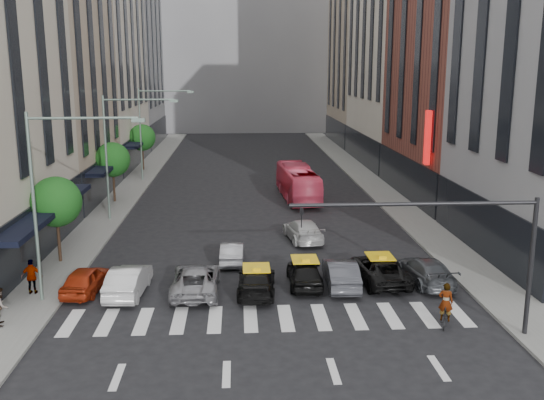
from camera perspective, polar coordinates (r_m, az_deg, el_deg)
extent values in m
plane|color=black|center=(26.55, 0.25, -12.35)|extent=(160.00, 160.00, 0.00)
cube|color=slate|center=(56.08, -13.49, 0.70)|extent=(3.00, 96.00, 0.15)
cube|color=slate|center=(56.69, 10.04, 0.98)|extent=(3.00, 96.00, 0.15)
cube|color=tan|center=(54.33, -20.37, 12.59)|extent=(8.00, 16.00, 24.00)
cube|color=beige|center=(72.09, -16.46, 17.40)|extent=(8.00, 20.00, 36.00)
cube|color=gray|center=(90.49, -13.58, 14.53)|extent=(8.00, 18.00, 30.00)
cube|color=brown|center=(54.34, 17.13, 13.86)|extent=(8.00, 18.00, 26.00)
cube|color=tan|center=(91.01, 8.71, 14.08)|extent=(8.00, 18.00, 28.00)
cube|color=gray|center=(109.29, -2.59, 16.00)|extent=(30.00, 10.00, 36.00)
cylinder|color=black|center=(36.81, -19.45, -3.10)|extent=(0.18, 0.18, 3.15)
sphere|color=#154B16|center=(36.36, -19.67, -0.16)|extent=(2.88, 2.88, 2.88)
cylinder|color=black|center=(51.97, -14.67, 1.59)|extent=(0.18, 0.18, 3.15)
sphere|color=#154B16|center=(51.66, -14.78, 3.69)|extent=(2.88, 2.88, 2.88)
cylinder|color=black|center=(67.52, -12.06, 4.14)|extent=(0.18, 0.18, 3.15)
sphere|color=#154B16|center=(67.28, -12.13, 5.77)|extent=(2.88, 2.88, 2.88)
cylinder|color=gray|center=(30.33, -21.47, -0.78)|extent=(0.16, 0.16, 9.00)
cylinder|color=gray|center=(29.02, -17.39, 7.37)|extent=(5.00, 0.12, 0.12)
cube|color=gray|center=(28.52, -12.47, 7.36)|extent=(0.60, 0.25, 0.18)
cylinder|color=gray|center=(45.54, -15.33, 3.80)|extent=(0.16, 0.16, 9.00)
cylinder|color=gray|center=(44.68, -12.46, 9.21)|extent=(5.00, 0.12, 0.12)
cube|color=gray|center=(44.36, -9.23, 9.19)|extent=(0.60, 0.25, 0.18)
cylinder|color=gray|center=(61.16, -12.27, 6.05)|extent=(0.16, 0.16, 9.00)
cylinder|color=gray|center=(60.51, -10.08, 10.07)|extent=(5.00, 0.12, 0.12)
cube|color=gray|center=(60.28, -7.68, 10.05)|extent=(0.60, 0.25, 0.18)
cylinder|color=black|center=(27.23, 23.16, -5.97)|extent=(0.20, 0.20, 6.00)
cylinder|color=black|center=(24.68, 13.26, -0.37)|extent=(10.00, 0.16, 0.16)
imported|color=black|center=(23.92, 2.80, -1.68)|extent=(0.13, 0.16, 0.80)
cube|color=red|center=(46.54, 14.44, 5.70)|extent=(0.30, 0.70, 4.00)
imported|color=#9F270E|center=(32.08, -17.13, -7.17)|extent=(2.02, 4.09, 1.34)
imported|color=beige|center=(31.22, -13.36, -7.36)|extent=(1.84, 4.57, 1.48)
imported|color=gray|center=(30.87, -7.19, -7.42)|extent=(2.35, 5.05, 1.40)
imported|color=black|center=(30.55, -1.47, -7.61)|extent=(2.11, 4.66, 1.32)
imported|color=black|center=(31.58, 3.09, -6.85)|extent=(1.70, 4.17, 1.42)
imported|color=#3A3C42|center=(31.64, 6.50, -6.85)|extent=(1.66, 4.43, 1.45)
imported|color=black|center=(32.64, 10.08, -6.42)|extent=(2.71, 5.15, 1.38)
imported|color=#42464A|center=(32.92, 14.25, -6.46)|extent=(2.35, 4.90, 1.38)
imported|color=#A3A3A8|center=(35.28, -3.76, -4.94)|extent=(1.42, 3.77, 1.23)
imported|color=silver|center=(39.64, 2.93, -2.85)|extent=(2.59, 5.02, 1.39)
imported|color=#E74462|center=(51.90, 2.44, 1.64)|extent=(3.05, 10.39, 2.86)
imported|color=black|center=(28.05, 15.94, -10.56)|extent=(1.05, 1.61, 0.80)
imported|color=gray|center=(27.59, 16.10, -8.13)|extent=(0.74, 0.62, 1.74)
imported|color=gray|center=(29.12, -24.19, -9.08)|extent=(0.82, 0.95, 1.68)
imported|color=gray|center=(32.27, -21.66, -6.72)|extent=(1.04, 0.45, 1.76)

